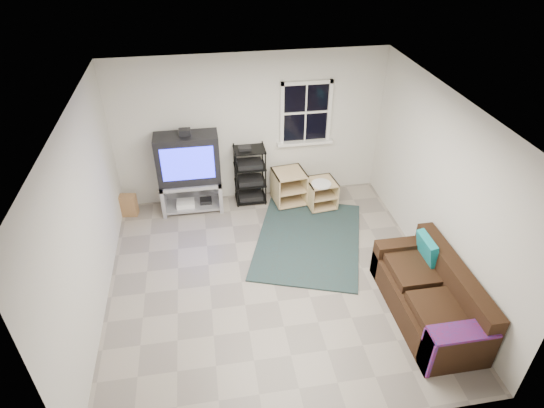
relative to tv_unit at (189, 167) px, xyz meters
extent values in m
plane|color=gray|center=(1.08, -2.02, -0.83)|extent=(4.60, 4.60, 0.00)
plane|color=white|center=(1.08, -2.02, 1.77)|extent=(4.60, 4.60, 0.00)
plane|color=beige|center=(1.08, 0.28, 0.47)|extent=(4.60, 0.00, 4.60)
plane|color=beige|center=(1.08, -4.32, 0.47)|extent=(4.60, 0.00, 4.60)
plane|color=beige|center=(-1.22, -2.02, 0.47)|extent=(0.00, 4.60, 4.60)
plane|color=beige|center=(3.38, -2.02, 0.47)|extent=(0.00, 4.60, 4.60)
cube|color=black|center=(2.03, 0.26, 0.72)|extent=(0.80, 0.01, 1.02)
cube|color=silver|center=(2.03, 0.24, 1.24)|extent=(0.88, 0.06, 0.06)
cube|color=silver|center=(2.03, 0.23, 0.17)|extent=(0.98, 0.14, 0.05)
cube|color=silver|center=(1.62, 0.24, 0.72)|extent=(0.06, 0.06, 1.10)
cube|color=silver|center=(2.44, 0.24, 0.72)|extent=(0.06, 0.06, 1.10)
cube|color=silver|center=(2.03, 0.25, 0.72)|extent=(0.78, 0.04, 0.04)
cube|color=#9D9EA5|center=(0.00, -0.01, -0.30)|extent=(1.03, 0.52, 0.06)
cube|color=#9D9EA5|center=(-0.48, -0.01, -0.55)|extent=(0.06, 0.52, 0.57)
cube|color=#9D9EA5|center=(0.49, -0.01, -0.55)|extent=(0.06, 0.52, 0.57)
cube|color=#9D9EA5|center=(0.00, -0.01, -0.76)|extent=(0.91, 0.47, 0.04)
cube|color=#9D9EA5|center=(0.00, 0.23, -0.55)|extent=(1.03, 0.04, 0.57)
cube|color=silver|center=(-0.12, -0.05, -0.70)|extent=(0.31, 0.25, 0.08)
cube|color=black|center=(0.23, -0.01, -0.71)|extent=(0.21, 0.19, 0.06)
cube|color=black|center=(0.00, -0.01, 0.16)|extent=(1.03, 0.43, 0.85)
cube|color=#1D22F6|center=(0.00, -0.23, 0.18)|extent=(0.85, 0.01, 0.57)
cube|color=black|center=(0.00, -0.01, 0.63)|extent=(0.19, 0.13, 0.10)
cylinder|color=black|center=(0.78, -0.11, -0.29)|extent=(0.02, 0.02, 1.08)
cylinder|color=black|center=(1.28, -0.11, -0.29)|extent=(0.02, 0.02, 1.08)
cylinder|color=black|center=(0.78, 0.24, -0.29)|extent=(0.02, 0.02, 1.08)
cylinder|color=black|center=(1.28, 0.24, -0.29)|extent=(0.02, 0.02, 1.08)
cube|color=black|center=(1.03, 0.06, -0.78)|extent=(0.54, 0.39, 0.02)
cube|color=black|center=(1.03, 0.06, -0.73)|extent=(0.42, 0.31, 0.09)
cube|color=black|center=(1.03, 0.06, -0.46)|extent=(0.54, 0.39, 0.02)
cube|color=black|center=(1.03, 0.06, -0.40)|extent=(0.42, 0.31, 0.09)
cube|color=black|center=(1.03, 0.06, -0.13)|extent=(0.54, 0.39, 0.02)
cube|color=black|center=(1.03, 0.06, -0.08)|extent=(0.42, 0.31, 0.09)
cube|color=black|center=(1.03, 0.06, 0.20)|extent=(0.54, 0.39, 0.02)
cube|color=tan|center=(1.70, -0.11, -0.22)|extent=(0.60, 0.60, 0.02)
cube|color=tan|center=(1.70, -0.11, -0.77)|extent=(0.60, 0.60, 0.02)
cube|color=tan|center=(1.45, -0.15, -0.49)|extent=(0.09, 0.53, 0.57)
cube|color=tan|center=(1.95, -0.08, -0.49)|extent=(0.09, 0.53, 0.57)
cube|color=tan|center=(1.67, 0.14, -0.49)|extent=(0.48, 0.09, 0.57)
cube|color=tan|center=(1.70, -0.11, -0.51)|extent=(0.55, 0.57, 0.02)
cylinder|color=black|center=(1.51, -0.35, -0.81)|extent=(0.05, 0.05, 0.05)
cylinder|color=black|center=(1.88, 0.12, -0.81)|extent=(0.05, 0.05, 0.05)
cube|color=tan|center=(2.23, -0.34, -0.32)|extent=(0.53, 0.53, 0.02)
cube|color=tan|center=(2.23, -0.34, -0.77)|extent=(0.53, 0.53, 0.02)
cube|color=tan|center=(2.00, -0.37, -0.54)|extent=(0.07, 0.48, 0.48)
cube|color=tan|center=(2.45, -0.32, -0.54)|extent=(0.07, 0.48, 0.48)
cube|color=tan|center=(2.20, -0.11, -0.54)|extent=(0.43, 0.07, 0.48)
cube|color=tan|center=(2.23, -0.34, -0.56)|extent=(0.48, 0.50, 0.02)
cylinder|color=black|center=(2.06, -0.55, -0.81)|extent=(0.05, 0.05, 0.05)
cylinder|color=black|center=(2.39, -0.13, -0.81)|extent=(0.05, 0.05, 0.05)
cylinder|color=silver|center=(2.19, -0.44, -0.29)|extent=(0.34, 0.34, 0.02)
cube|color=black|center=(2.94, -3.01, -0.64)|extent=(0.83, 1.84, 0.39)
cube|color=black|center=(3.24, -3.01, -0.25)|extent=(0.22, 1.84, 0.40)
cube|color=black|center=(2.94, -2.19, -0.55)|extent=(0.83, 0.22, 0.57)
cube|color=black|center=(2.94, -3.82, -0.55)|extent=(0.83, 0.22, 0.57)
cube|color=black|center=(2.87, -3.37, -0.38)|extent=(0.55, 0.66, 0.12)
cube|color=black|center=(2.87, -2.64, -0.38)|extent=(0.55, 0.66, 0.12)
cube|color=teal|center=(3.10, -2.50, -0.17)|extent=(0.18, 0.44, 0.38)
cube|color=navy|center=(2.92, -3.82, -0.24)|extent=(0.76, 0.28, 0.04)
cube|color=navy|center=(2.54, -3.82, -0.53)|extent=(0.04, 0.28, 0.53)
cube|color=black|center=(1.80, -1.24, -0.82)|extent=(2.22, 2.59, 0.03)
cube|color=brown|center=(-1.08, -0.03, -0.64)|extent=(0.29, 0.21, 0.38)
camera|label=1|loc=(0.28, -6.78, 3.72)|focal=30.00mm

